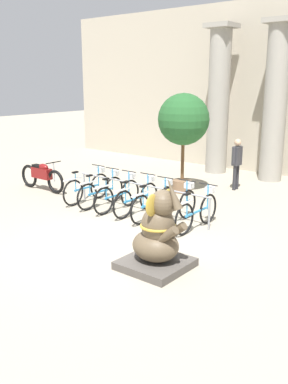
{
  "coord_description": "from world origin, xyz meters",
  "views": [
    {
      "loc": [
        5.6,
        -6.09,
        3.3
      ],
      "look_at": [
        0.1,
        0.7,
        1.0
      ],
      "focal_mm": 40.0,
      "sensor_mm": 36.0,
      "label": 1
    }
  ],
  "objects": [
    {
      "name": "bicycle_0",
      "position": [
        -2.85,
        1.85,
        0.42
      ],
      "size": [
        0.48,
        1.73,
        0.98
      ],
      "color": "black",
      "rests_on": "ground_plane"
    },
    {
      "name": "bicycle_2",
      "position": [
        -1.66,
        1.79,
        0.42
      ],
      "size": [
        0.48,
        1.73,
        0.98
      ],
      "color": "black",
      "rests_on": "ground_plane"
    },
    {
      "name": "bicycle_6",
      "position": [
        0.72,
        1.85,
        0.42
      ],
      "size": [
        0.48,
        1.73,
        0.98
      ],
      "color": "black",
      "rests_on": "ground_plane"
    },
    {
      "name": "potted_tree",
      "position": [
        -1.43,
        4.41,
        2.11
      ],
      "size": [
        1.51,
        1.51,
        2.94
      ],
      "color": "brown",
      "rests_on": "ground_plane"
    },
    {
      "name": "bike_rack",
      "position": [
        -1.07,
        1.95,
        0.62
      ],
      "size": [
        4.17,
        0.05,
        0.77
      ],
      "color": "gray",
      "rests_on": "ground_plane"
    },
    {
      "name": "ground_plane",
      "position": [
        0.0,
        0.0,
        0.0
      ],
      "size": [
        60.0,
        60.0,
        0.0
      ],
      "primitive_type": "plane",
      "color": "#9E937F"
    },
    {
      "name": "bicycle_5",
      "position": [
        0.12,
        1.87,
        0.42
      ],
      "size": [
        0.48,
        1.73,
        0.98
      ],
      "color": "black",
      "rests_on": "ground_plane"
    },
    {
      "name": "elephant_statue",
      "position": [
        1.3,
        -0.41,
        0.59
      ],
      "size": [
        1.13,
        1.13,
        1.74
      ],
      "color": "#4C4742",
      "rests_on": "ground_plane"
    },
    {
      "name": "bicycle_4",
      "position": [
        -0.47,
        1.8,
        0.42
      ],
      "size": [
        0.48,
        1.73,
        0.98
      ],
      "color": "black",
      "rests_on": "ground_plane"
    },
    {
      "name": "column_middle",
      "position": [
        0.0,
        7.6,
        2.62
      ],
      "size": [
        0.95,
        0.95,
        5.16
      ],
      "color": "gray",
      "rests_on": "ground_plane"
    },
    {
      "name": "motorcycle",
      "position": [
        -4.86,
        1.85,
        0.47
      ],
      "size": [
        1.99,
        0.55,
        0.95
      ],
      "color": "black",
      "rests_on": "ground_plane"
    },
    {
      "name": "building_facade",
      "position": [
        0.0,
        8.6,
        3.0
      ],
      "size": [
        20.0,
        0.2,
        6.0
      ],
      "color": "#B2A893",
      "rests_on": "ground_plane"
    },
    {
      "name": "bicycle_3",
      "position": [
        -1.07,
        1.85,
        0.42
      ],
      "size": [
        0.48,
        1.73,
        0.98
      ],
      "color": "black",
      "rests_on": "ground_plane"
    },
    {
      "name": "person_pedestrian",
      "position": [
        -0.29,
        5.68,
        0.93
      ],
      "size": [
        0.21,
        0.47,
        1.57
      ],
      "color": "#28282D",
      "rests_on": "ground_plane"
    },
    {
      "name": "column_left",
      "position": [
        -2.1,
        7.6,
        2.62
      ],
      "size": [
        0.95,
        0.95,
        5.16
      ],
      "color": "gray",
      "rests_on": "ground_plane"
    },
    {
      "name": "bicycle_1",
      "position": [
        -2.26,
        1.79,
        0.42
      ],
      "size": [
        0.48,
        1.73,
        0.98
      ],
      "color": "black",
      "rests_on": "ground_plane"
    }
  ]
}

